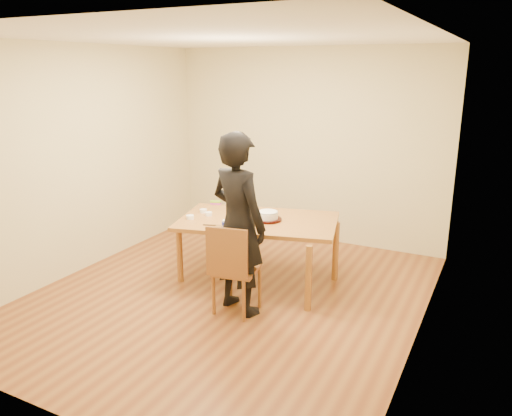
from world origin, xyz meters
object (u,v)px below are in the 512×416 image
at_px(dining_table, 258,221).
at_px(cake, 268,215).
at_px(cake_plate, 268,219).
at_px(dining_chair, 237,270).
at_px(person, 238,224).

relative_size(dining_table, cake, 7.80).
xyz_separation_m(cake_plate, cake, (0.00, 0.00, 0.05)).
bearing_deg(cake_plate, dining_chair, -87.59).
distance_m(cake, person, 0.76).
height_order(cake_plate, person, person).
xyz_separation_m(dining_table, cake, (0.12, 0.02, 0.08)).
bearing_deg(cake, person, -87.44).
xyz_separation_m(dining_table, cake_plate, (0.12, 0.02, 0.03)).
bearing_deg(cake_plate, person, -87.44).
bearing_deg(cake, dining_chair, -87.59).
bearing_deg(person, dining_table, -60.99).
relative_size(dining_chair, person, 0.22).
xyz_separation_m(cake, person, (0.03, -0.75, 0.11)).
relative_size(dining_table, cake_plate, 5.65).
relative_size(dining_table, person, 0.96).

